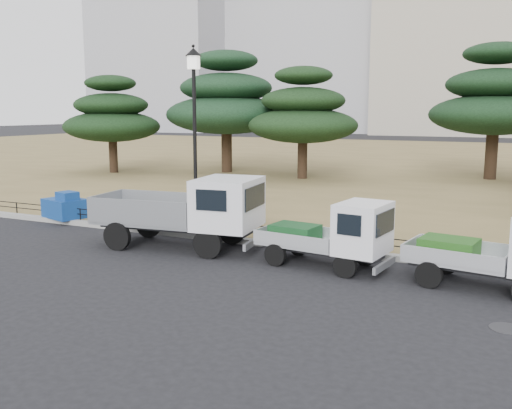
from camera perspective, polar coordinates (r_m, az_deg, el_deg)
The scene contains 14 objects.
ground at distance 14.12m, azimuth -3.53°, elevation -6.42°, with size 220.00×220.00×0.00m, color black.
lawn at distance 43.13m, azimuth 16.71°, elevation 4.02°, with size 120.00×56.00×0.15m, color olive.
curb at distance 16.35m, azimuth 0.91°, elevation -3.91°, with size 120.00×0.25×0.16m, color gray.
truck_large at distance 16.02m, azimuth -6.95°, elevation -0.42°, with size 4.84×2.34×2.03m.
truck_kei_front at distance 14.10m, azimuth 7.66°, elevation -2.97°, with size 3.34×1.73×1.70m.
truck_kei_rear at distance 13.29m, azimuth 23.27°, elevation -4.31°, with size 3.51×1.88×1.75m.
street_lamp at distance 17.34m, azimuth -6.19°, elevation 9.45°, with size 0.49×0.49×5.51m.
pipe_fence at distance 16.40m, azimuth 1.13°, elevation -2.58°, with size 38.00×0.04×0.40m.
tarp_pile at distance 20.88m, azimuth -18.55°, elevation -0.23°, with size 1.63×1.38×0.94m.
manhole at distance 11.33m, azimuth 23.77°, elevation -11.27°, with size 0.60×0.60×0.01m, color #2D2D30.
pine_west_far at distance 35.09m, azimuth -14.23°, elevation 8.50°, with size 5.66×5.66×5.72m.
pine_west_near at distance 34.31m, azimuth -2.99°, elevation 10.14°, with size 7.16×7.16×7.16m.
pine_center_left at distance 31.08m, azimuth 4.72°, elevation 8.98°, with size 5.91×5.91×6.01m.
pine_center_right at distance 33.19m, azimuth 22.78°, elevation 9.53°, with size 6.79×6.79×7.20m.
Camera 1 is at (6.64, -11.85, 3.86)m, focal length 40.00 mm.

